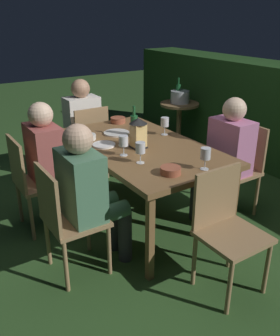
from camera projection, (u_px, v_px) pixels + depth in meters
name	position (u px, v px, depth m)	size (l,w,h in m)	color
ground_plane	(140.00, 218.00, 3.52)	(16.00, 16.00, 0.00)	#2D5123
dining_table	(140.00, 151.00, 3.25)	(1.67, 0.96, 0.75)	brown
chair_side_left_b	(66.00, 217.00, 2.60)	(0.42, 0.40, 0.87)	#9E7A51
person_in_green	(90.00, 191.00, 2.64)	(0.38, 0.47, 1.15)	#4C7A5B
chair_side_left_a	(33.00, 179.00, 3.18)	(0.42, 0.40, 0.87)	#9E7A51
person_in_rust	(52.00, 159.00, 3.22)	(0.38, 0.47, 1.15)	#9E4C47
chair_head_far	(226.00, 226.00, 2.49)	(0.40, 0.42, 0.87)	#9E7A51
chair_side_right_b	(238.00, 165.00, 3.48)	(0.42, 0.40, 0.87)	#9E7A51
person_in_pink	(225.00, 154.00, 3.32)	(0.38, 0.47, 1.15)	#C675A3
chair_head_near	(88.00, 140.00, 4.16)	(0.40, 0.42, 0.87)	#9E7A51
person_in_cream	(80.00, 123.00, 4.26)	(0.48, 0.38, 1.15)	white
lantern_centerpiece	(138.00, 131.00, 3.10)	(0.15, 0.15, 0.27)	black
green_bottle_on_table	(134.00, 125.00, 3.40)	(0.07, 0.07, 0.29)	#1E5B2D
wine_glass_a	(123.00, 142.00, 2.94)	(0.08, 0.08, 0.17)	silver
wine_glass_b	(205.00, 155.00, 2.68)	(0.08, 0.08, 0.17)	silver
wine_glass_c	(140.00, 149.00, 2.79)	(0.08, 0.08, 0.17)	silver
wine_glass_d	(165.00, 123.00, 3.44)	(0.08, 0.08, 0.17)	silver
plate_a	(117.00, 133.00, 3.51)	(0.25, 0.25, 0.01)	silver
plate_b	(104.00, 145.00, 3.20)	(0.20, 0.20, 0.01)	white
bowl_olives	(118.00, 120.00, 3.85)	(0.16, 0.16, 0.06)	#9E5138
bowl_bread	(171.00, 170.00, 2.64)	(0.15, 0.15, 0.05)	#9E5138
bowl_salad	(87.00, 137.00, 3.35)	(0.15, 0.15, 0.05)	silver
side_table	(179.00, 118.00, 5.20)	(0.54, 0.54, 0.65)	brown
ice_bucket	(180.00, 96.00, 5.07)	(0.26, 0.26, 0.34)	#B2B7BF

